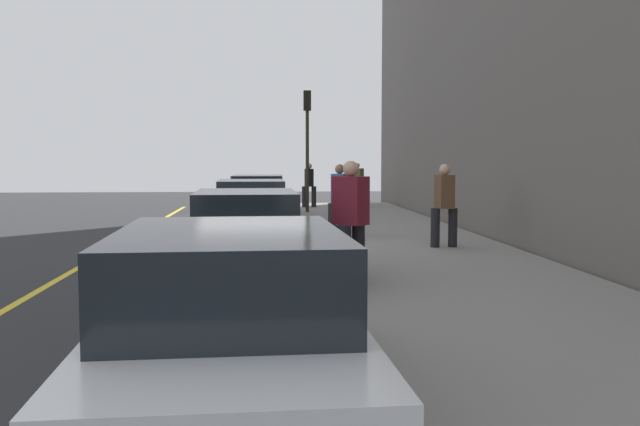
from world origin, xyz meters
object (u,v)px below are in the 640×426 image
pedestrian_burgundy_coat (350,217)px  pedestrian_brown_coat (444,203)px  parked_car_white (231,327)px  rolling_suitcase (358,198)px  pedestrian_olive_coat (357,183)px  traffic_light_pole (307,130)px  parked_car_green (246,236)px  parked_car_charcoal (251,210)px  parked_car_navy (258,198)px  pedestrian_black_coat (309,184)px  pedestrian_blue_coat (340,199)px

pedestrian_burgundy_coat → pedestrian_brown_coat: pedestrian_burgundy_coat is taller
parked_car_white → rolling_suitcase: 23.33m
pedestrian_olive_coat → traffic_light_pole: 4.08m
parked_car_green → pedestrian_burgundy_coat: 1.89m
rolling_suitcase → pedestrian_brown_coat: bearing=-179.7°
parked_car_white → pedestrian_olive_coat: 22.84m
parked_car_green → parked_car_charcoal: 6.09m
parked_car_green → pedestrian_burgundy_coat: (-0.87, -1.63, 0.38)m
parked_car_navy → pedestrian_olive_coat: size_ratio=2.69×
parked_car_white → pedestrian_olive_coat: pedestrian_olive_coat is taller
pedestrian_olive_coat → parked_car_navy: bearing=140.5°
pedestrian_black_coat → traffic_light_pole: bearing=175.1°
parked_car_white → parked_car_charcoal: bearing=0.5°
parked_car_navy → pedestrian_blue_coat: bearing=-162.6°
pedestrian_blue_coat → rolling_suitcase: 11.84m
parked_car_white → parked_car_navy: (17.78, -0.00, 0.00)m
parked_car_white → parked_car_charcoal: 12.35m
parked_car_navy → pedestrian_brown_coat: 9.35m
parked_car_charcoal → parked_car_navy: same height
parked_car_white → pedestrian_blue_coat: bearing=-10.1°
parked_car_charcoal → pedestrian_brown_coat: size_ratio=2.54×
pedestrian_olive_coat → parked_car_white: bearing=170.2°
parked_car_navy → pedestrian_black_coat: bearing=-23.5°
parked_car_green → rolling_suitcase: parked_car_green is taller
rolling_suitcase → pedestrian_blue_coat: bearing=170.4°
pedestrian_burgundy_coat → parked_car_white: bearing=163.8°
parked_car_white → parked_car_charcoal: same height
pedestrian_brown_coat → rolling_suitcase: bearing=0.3°
parked_car_green → traffic_light_pole: size_ratio=1.06×
parked_car_navy → parked_car_green: bearing=179.7°
parked_car_green → parked_car_navy: (11.51, -0.07, 0.00)m
parked_car_white → pedestrian_brown_coat: 10.21m
pedestrian_burgundy_coat → traffic_light_pole: size_ratio=0.43×
parked_car_charcoal → pedestrian_burgundy_coat: bearing=-166.4°
parked_car_white → pedestrian_olive_coat: (22.50, -3.90, 0.32)m
parked_car_green → rolling_suitcase: size_ratio=4.66×
pedestrian_black_coat → parked_car_white: bearing=175.0°
pedestrian_black_coat → traffic_light_pole: (-2.60, 0.22, 1.99)m
pedestrian_black_coat → pedestrian_burgundy_coat: bearing=178.7°
pedestrian_brown_coat → pedestrian_blue_coat: bearing=46.1°
pedestrian_blue_coat → rolling_suitcase: (11.66, -1.98, -0.62)m
parked_car_green → parked_car_navy: bearing=-0.3°
pedestrian_burgundy_coat → pedestrian_brown_coat: 4.70m
parked_car_charcoal → pedestrian_brown_coat: pedestrian_brown_coat is taller
parked_car_white → traffic_light_pole: 19.87m
pedestrian_black_coat → pedestrian_blue_coat: pedestrian_blue_coat is taller
pedestrian_blue_coat → pedestrian_brown_coat: bearing=-133.9°
rolling_suitcase → parked_car_charcoal: bearing=158.8°
parked_car_green → pedestrian_brown_coat: pedestrian_brown_coat is taller
parked_car_charcoal → parked_car_green: bearing=-179.5°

